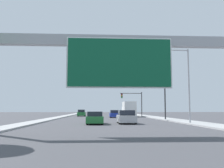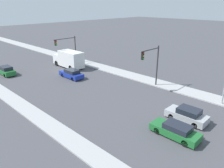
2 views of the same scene
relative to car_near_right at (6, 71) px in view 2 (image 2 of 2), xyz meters
The scene contains 8 objects.
sidewalk_right 14.76m from the car_near_right, ahead, with size 3.00×120.00×0.15m.
car_near_right is the anchor object (origin of this frame).
car_mid_left 11.90m from the car_near_right, 53.97° to the right, with size 1.83×4.65×1.46m.
car_near_left 31.04m from the car_near_right, 83.53° to the right, with size 1.80×4.62×1.36m.
car_far_left 31.05m from the car_near_right, 76.97° to the right, with size 1.89×4.28×1.50m.
truck_box_primary 11.30m from the car_near_right, 21.17° to the right, with size 2.49×7.26×3.24m.
traffic_light_near_intersection 25.41m from the car_near_right, 60.41° to the right, with size 4.17×0.32×6.12m.
traffic_light_mid_block 12.56m from the car_near_right, ahead, with size 5.05×0.32×5.54m.
Camera 2 is at (-18.52, 21.03, 11.85)m, focal length 35.00 mm.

